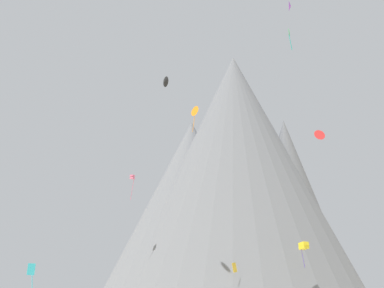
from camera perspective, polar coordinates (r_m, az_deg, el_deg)
The scene contains 11 objects.
rock_massif at distance 108.15m, azimuth 4.82°, elevation -5.25°, with size 75.55×75.52×61.35m.
kite_cyan_low at distance 56.16m, azimuth -19.68°, elevation -14.90°, with size 0.81×0.41×2.84m.
kite_red_high at distance 74.50m, azimuth 15.81°, elevation 1.07°, with size 1.89×1.04×1.79m.
kite_green_high at distance 65.29m, azimuth 12.25°, elevation 13.27°, with size 0.41×0.75×3.15m.
kite_orange_high at distance 76.41m, azimuth 0.40°, elevation 4.12°, with size 1.62×1.62×4.62m.
kite_yellow_low at distance 81.63m, azimuth 13.97°, elevation -12.41°, with size 1.82×1.83×4.31m.
kite_black_high at distance 81.14m, azimuth -3.44°, elevation 7.89°, with size 1.53×1.84×1.94m.
kite_gold_low at distance 79.30m, azimuth 5.40°, elevation -15.30°, with size 0.91×0.86×1.71m.
kite_violet_high at distance 63.79m, azimuth 12.29°, elevation 16.70°, with size 0.47×1.42×1.40m.
kite_white_low at distance 87.30m, azimuth 9.67°, elevation -15.98°, with size 0.71×0.54×5.24m.
kite_rainbow_mid at distance 91.37m, azimuth -7.56°, elevation -4.26°, with size 0.99×0.98×5.09m.
Camera 1 is at (8.06, -29.21, 4.74)m, focal length 42.13 mm.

